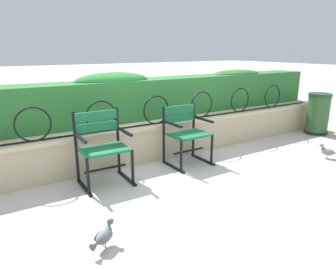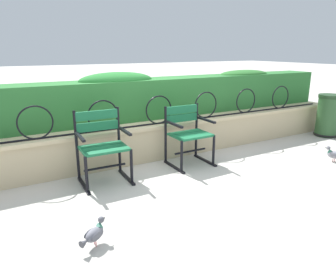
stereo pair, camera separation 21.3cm
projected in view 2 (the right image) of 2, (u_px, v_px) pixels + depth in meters
The scene contains 9 objects.
ground_plane at pixel (173, 178), 3.94m from camera, with size 60.00×60.00×0.00m, color #BCB7AD.
stone_wall at pixel (145, 142), 4.57m from camera, with size 7.80×0.41×0.53m.
iron_arch_fence at pixel (134, 114), 4.30m from camera, with size 7.25×0.02×0.42m.
hedge_row at pixel (129, 97), 4.77m from camera, with size 7.64×0.55×0.73m.
park_chair_left at pixel (102, 144), 3.77m from camera, with size 0.59×0.53×0.88m.
park_chair_right at pixel (188, 133), 4.36m from camera, with size 0.57×0.53×0.83m.
pigeon_near_chairs at pixel (94, 234), 2.56m from camera, with size 0.26×0.20×0.22m.
pigeon_far_side at pixel (335, 155), 4.49m from camera, with size 0.19×0.27×0.22m.
trash_bin at pixel (328, 116), 5.79m from camera, with size 0.44×0.44×0.78m.
Camera 2 is at (-1.82, -3.16, 1.59)m, focal length 33.12 mm.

